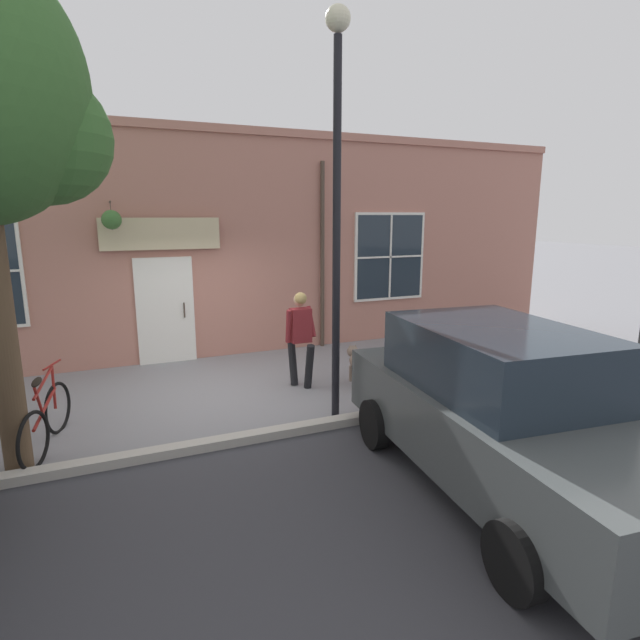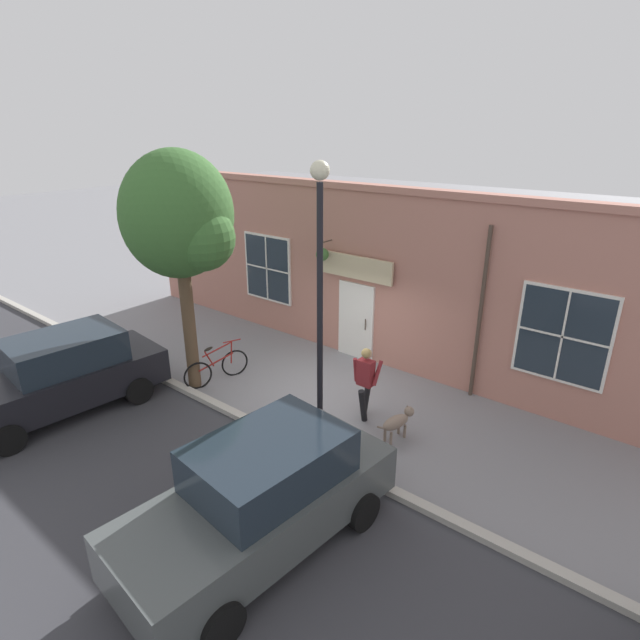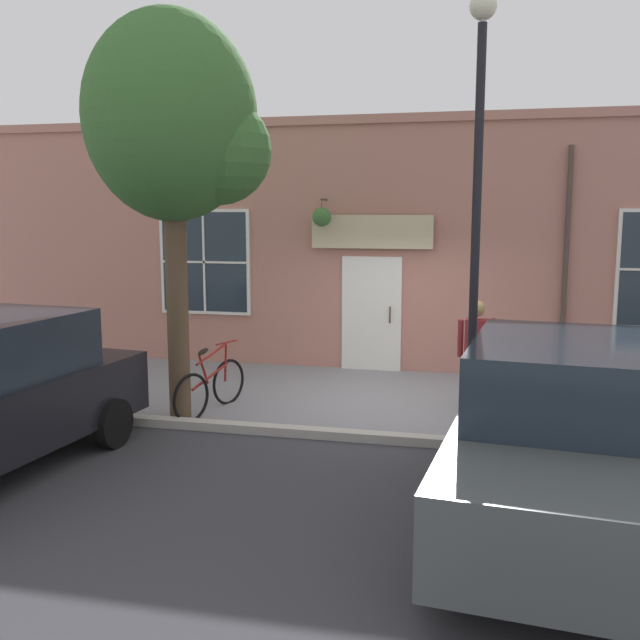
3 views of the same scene
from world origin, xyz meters
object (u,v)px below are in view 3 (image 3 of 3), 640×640
Objects in this scene: parked_car_mid_block at (558,437)px; dog_on_leash at (545,392)px; street_lamp at (478,162)px; street_tree_by_curb at (179,125)px; leaning_bicycle at (211,386)px; pedestrian_walking at (476,346)px.

dog_on_leash is at bearing 177.16° from parked_car_mid_block.
street_lamp reaches higher than dog_on_leash.
parked_car_mid_block is 0.82× the size of street_lamp.
parked_car_mid_block is (3.63, -0.18, 0.48)m from dog_on_leash.
street_tree_by_curb is 1.02× the size of street_lamp.
parked_car_mid_block is at bearing 56.89° from leaning_bicycle.
dog_on_leash is (0.24, 0.96, -0.58)m from pedestrian_walking.
pedestrian_walking is at bearing 103.51° from leaning_bicycle.
street_lamp is at bearing -160.90° from parked_car_mid_block.
dog_on_leash is at bearing 141.48° from street_lamp.
dog_on_leash is at bearing 97.97° from leaning_bicycle.
parked_car_mid_block is 3.62m from street_lamp.
leaning_bicycle is (-0.48, 0.17, -3.66)m from street_tree_by_curb.
street_lamp reaches higher than parked_car_mid_block.
leaning_bicycle reaches higher than dog_on_leash.
leaning_bicycle is at bearing -123.11° from parked_car_mid_block.
parked_car_mid_block reaches higher than pedestrian_walking.
leaning_bicycle is 4.90m from street_lamp.
dog_on_leash is 0.63× the size of leaning_bicycle.
street_lamp is (-2.37, -0.82, 2.61)m from parked_car_mid_block.
street_tree_by_curb is at bearing -91.76° from street_lamp.
street_lamp reaches higher than leaning_bicycle.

